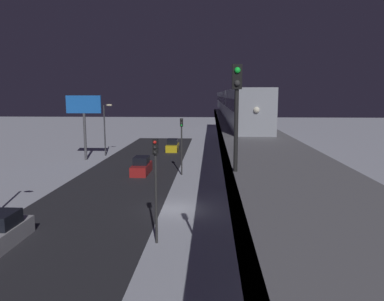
# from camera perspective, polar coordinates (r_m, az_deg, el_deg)

# --- Properties ---
(ground_plane) EXTENTS (240.00, 240.00, 0.00)m
(ground_plane) POSITION_cam_1_polar(r_m,az_deg,el_deg) (29.32, -3.09, -9.16)
(ground_plane) COLOR silver
(avenue_asphalt) EXTENTS (11.00, 94.86, 0.01)m
(avenue_asphalt) POSITION_cam_1_polar(r_m,az_deg,el_deg) (30.63, -15.14, -8.66)
(avenue_asphalt) COLOR #28282D
(avenue_asphalt) RESTS_ON ground_plane
(elevated_railway) EXTENTS (5.00, 94.86, 6.10)m
(elevated_railway) POSITION_cam_1_polar(r_m,az_deg,el_deg) (28.15, 9.14, 1.03)
(elevated_railway) COLOR slate
(elevated_railway) RESTS_ON ground_plane
(subway_train) EXTENTS (2.94, 74.07, 3.40)m
(subway_train) POSITION_cam_1_polar(r_m,az_deg,el_deg) (62.37, 5.91, 7.64)
(subway_train) COLOR #999EA8
(subway_train) RESTS_ON elevated_railway
(rail_signal) EXTENTS (0.36, 0.41, 4.00)m
(rail_signal) POSITION_cam_1_polar(r_m,az_deg,el_deg) (13.71, 7.00, 7.94)
(rail_signal) COLOR black
(rail_signal) RESTS_ON elevated_railway
(sedan_yellow) EXTENTS (1.91, 4.15, 1.97)m
(sedan_yellow) POSITION_cam_1_polar(r_m,az_deg,el_deg) (58.81, -3.06, 0.68)
(sedan_yellow) COLOR gold
(sedan_yellow) RESTS_ON ground_plane
(sedan_silver) EXTENTS (1.80, 4.39, 1.97)m
(sedan_silver) POSITION_cam_1_polar(r_m,az_deg,el_deg) (25.34, -27.52, -11.17)
(sedan_silver) COLOR #B2B2B7
(sedan_silver) RESTS_ON ground_plane
(sedan_red) EXTENTS (1.80, 4.70, 1.97)m
(sedan_red) POSITION_cam_1_polar(r_m,az_deg,el_deg) (42.37, -7.92, -2.52)
(sedan_red) COLOR #A51E1E
(sedan_red) RESTS_ON ground_plane
(traffic_light_near) EXTENTS (0.32, 0.44, 6.40)m
(traffic_light_near) POSITION_cam_1_polar(r_m,az_deg,el_deg) (21.84, -5.71, -4.01)
(traffic_light_near) COLOR #2D2D2D
(traffic_light_near) RESTS_ON ground_plane
(traffic_light_mid) EXTENTS (0.32, 0.44, 6.40)m
(traffic_light_mid) POSITION_cam_1_polar(r_m,az_deg,el_deg) (40.67, -1.64, 1.94)
(traffic_light_mid) COLOR #2D2D2D
(traffic_light_mid) RESTS_ON ground_plane
(commercial_billboard) EXTENTS (4.80, 0.36, 8.90)m
(commercial_billboard) POSITION_cam_1_polar(r_m,az_deg,el_deg) (52.13, -16.57, 5.98)
(commercial_billboard) COLOR #4C4C51
(commercial_billboard) RESTS_ON ground_plane
(street_lamp_far) EXTENTS (1.35, 0.44, 7.65)m
(street_lamp_far) POSITION_cam_1_polar(r_m,az_deg,el_deg) (55.11, -13.33, 4.14)
(street_lamp_far) COLOR #38383D
(street_lamp_far) RESTS_ON ground_plane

